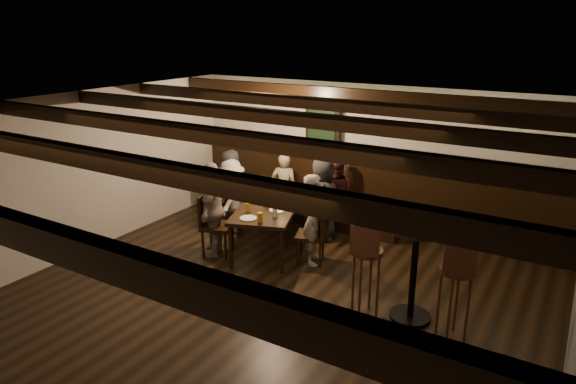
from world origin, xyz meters
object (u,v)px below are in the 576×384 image
Objects in this scene: chair_left_far at (217,236)px; high_top_table at (415,258)px; person_bench_left at (231,186)px; person_left_far at (213,209)px; bar_stool_right at (453,302)px; person_bench_right at (335,194)px; person_right_far at (314,219)px; chair_right_near at (320,222)px; bar_stool_left at (365,281)px; dining_table at (270,207)px; chair_right_far at (312,245)px; chair_left_near at (234,217)px; person_left_near at (232,196)px; person_right_near at (323,199)px; person_bench_centre at (284,188)px.

high_top_table is at bearing 65.77° from chair_left_far.
person_bench_left is 1.09× the size of high_top_table.
bar_stool_right is (3.60, -0.39, -0.27)m from person_left_far.
person_right_far is (0.31, -1.32, 0.04)m from person_bench_right.
person_left_far is at bearing 155.56° from bar_stool_right.
chair_right_near is 2.35m from bar_stool_left.
chair_right_far reaches higher than dining_table.
chair_left_near is 0.61m from person_bench_left.
person_bench_left is 0.96× the size of person_right_far.
person_bench_right is (0.54, 1.15, -0.02)m from dining_table.
chair_left_far is at bearing 97.60° from person_bench_left.
chair_left_near is at bearing 143.88° from bar_stool_right.
person_left_near is 1.50m from person_right_near.
person_bench_centre is at bearing 51.34° from person_right_near.
chair_left_near is 4.07m from bar_stool_right.
dining_table is 1.43× the size of person_left_far.
person_left_far is (-0.55, -0.68, 0.07)m from dining_table.
person_bench_right is (1.69, 0.61, -0.02)m from person_bench_left.
high_top_table is (3.40, -1.08, 0.15)m from person_left_near.
chair_left_near is 0.97× the size of chair_right_far.
person_left_near reaches higher than bar_stool_left.
chair_left_near is 0.35m from person_left_near.
person_left_far is at bearing 39.29° from person_bench_right.
person_left_near is at bearing 144.13° from bar_stool_left.
person_bench_left is at bearing -0.00° from person_bench_right.
person_right_far is at bearing 90.00° from chair_left_far.
bar_stool_left reaches higher than chair_right_near.
chair_right_far is 0.75× the size of high_top_table.
bar_stool_right reaches higher than chair_left_near.
bar_stool_right is at bearing 52.72° from person_left_near.
person_bench_right is 2.87m from high_top_table.
person_bench_right is 3.35m from bar_stool_right.
person_bench_right is 1.06× the size of high_top_table.
chair_right_far is 2.39m from bar_stool_right.
chair_left_far is at bearing 1.92° from person_left_near.
person_left_far reaches higher than chair_right_near.
person_right_far is at bearing 129.51° from bar_stool_left.
dining_table is 1.75× the size of high_top_table.
person_right_near is at bearing 30.96° from dining_table.
chair_left_far reaches higher than chair_right_far.
person_bench_centre reaches higher than bar_stool_left.
chair_left_far is 0.77× the size of person_bench_centre.
chair_left_near is 0.65× the size of person_right_far.
bar_stool_left is at bearing 45.99° from chair_left_near.
person_bench_centre is (0.80, 0.45, -0.02)m from person_bench_left.
chair_right_near is 0.67× the size of person_right_far.
high_top_table is at bearing 138.82° from person_bench_left.
bar_stool_left is 1.00× the size of bar_stool_right.
dining_table is 2.32× the size of chair_right_far.
chair_right_near is at bearing 118.50° from bar_stool_left.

